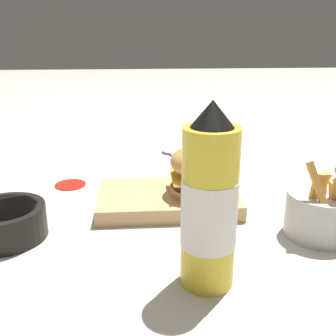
{
  "coord_description": "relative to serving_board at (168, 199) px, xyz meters",
  "views": [
    {
      "loc": [
        0.02,
        0.7,
        0.33
      ],
      "look_at": [
        -0.03,
        -0.01,
        0.08
      ],
      "focal_mm": 42.0,
      "sensor_mm": 36.0,
      "label": 1
    }
  ],
  "objects": [
    {
      "name": "fries_basket",
      "position": [
        -0.25,
        0.14,
        0.03
      ],
      "size": [
        0.11,
        0.11,
        0.14
      ],
      "color": "#B7B7BC",
      "rests_on": "ground_plane"
    },
    {
      "name": "burger",
      "position": [
        -0.06,
        0.01,
        0.06
      ],
      "size": [
        0.11,
        0.11,
        0.09
      ],
      "color": "tan",
      "rests_on": "serving_board"
    },
    {
      "name": "ketchup_bottle",
      "position": [
        -0.03,
        0.25,
        0.1
      ],
      "size": [
        0.07,
        0.07,
        0.25
      ],
      "color": "yellow",
      "rests_on": "ground_plane"
    },
    {
      "name": "side_bowl",
      "position": [
        0.28,
        0.11,
        0.01
      ],
      "size": [
        0.13,
        0.13,
        0.05
      ],
      "color": "black",
      "rests_on": "ground_plane"
    },
    {
      "name": "ground_plane",
      "position": [
        0.03,
        0.01,
        -0.01
      ],
      "size": [
        6.0,
        6.0,
        0.0
      ],
      "primitive_type": "plane",
      "color": "#B7B2A8"
    },
    {
      "name": "serving_board",
      "position": [
        0.0,
        0.0,
        0.0
      ],
      "size": [
        0.27,
        0.17,
        0.03
      ],
      "color": "tan",
      "rests_on": "ground_plane"
    },
    {
      "name": "ketchup_puddle",
      "position": [
        0.21,
        -0.13,
        -0.01
      ],
      "size": [
        0.07,
        0.07,
        0.0
      ],
      "color": "#B21E14",
      "rests_on": "ground_plane"
    },
    {
      "name": "spoon",
      "position": [
        -0.04,
        -0.32,
        -0.01
      ],
      "size": [
        0.08,
        0.17,
        0.01
      ],
      "rotation": [
        0.0,
        0.0,
        5.09
      ],
      "color": "silver",
      "rests_on": "ground_plane"
    }
  ]
}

